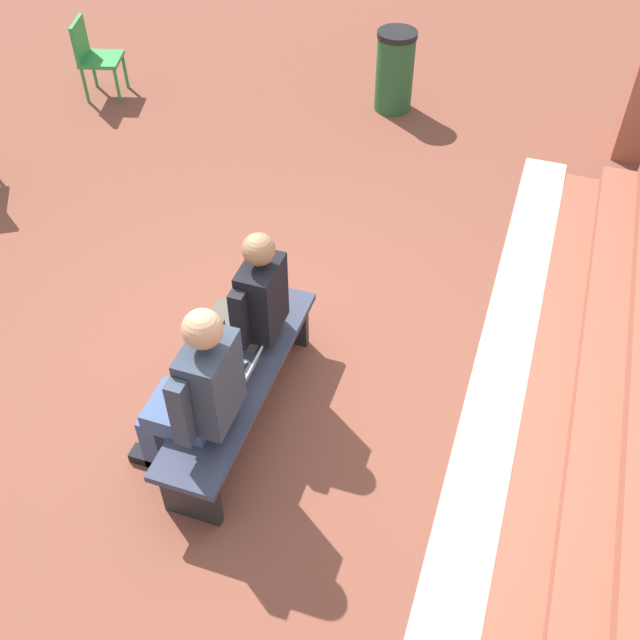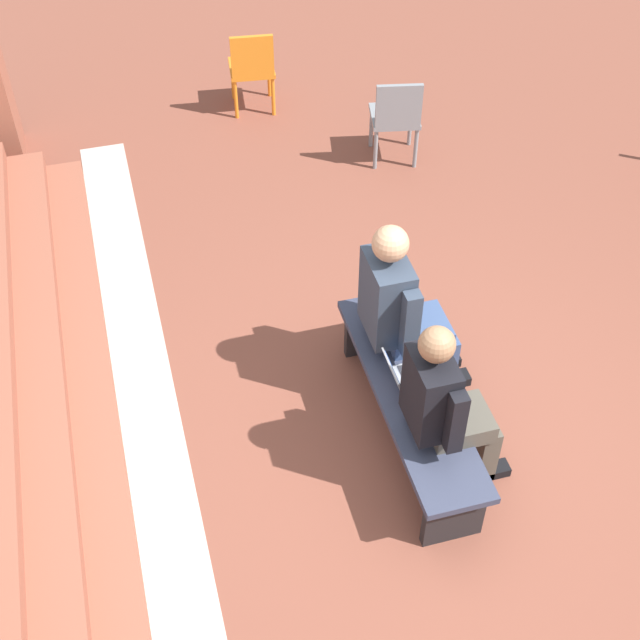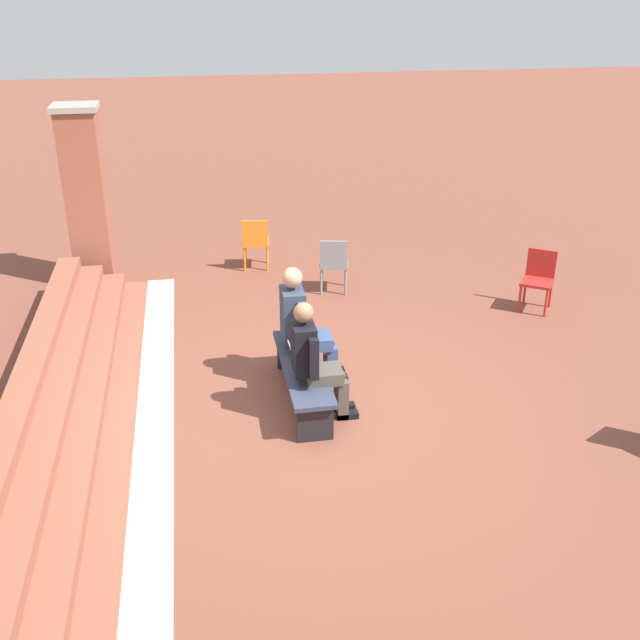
{
  "view_description": "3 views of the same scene",
  "coord_description": "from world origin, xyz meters",
  "px_view_note": "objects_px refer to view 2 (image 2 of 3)",
  "views": [
    {
      "loc": [
        3.17,
        1.5,
        4.14
      ],
      "look_at": [
        0.04,
        0.45,
        0.86
      ],
      "focal_mm": 42.0,
      "sensor_mm": 36.0,
      "label": 1
    },
    {
      "loc": [
        -3.09,
        1.5,
        4.71
      ],
      "look_at": [
        0.81,
        0.43,
        0.69
      ],
      "focal_mm": 50.0,
      "sensor_mm": 36.0,
      "label": 2
    },
    {
      "loc": [
        -6.84,
        1.05,
        4.33
      ],
      "look_at": [
        0.49,
        -0.25,
        0.88
      ],
      "focal_mm": 42.0,
      "sensor_mm": 36.0,
      "label": 3
    }
  ],
  "objects_px": {
    "plastic_chair_by_pillar": "(396,115)",
    "bench": "(410,400)",
    "person_adult": "(402,308)",
    "laptop": "(407,379)",
    "plastic_chair_foreground": "(252,66)",
    "person_student": "(446,403)"
  },
  "relations": [
    {
      "from": "person_adult",
      "to": "laptop",
      "type": "xyz_separation_m",
      "value": [
        -0.38,
        0.08,
        -0.25
      ]
    },
    {
      "from": "person_adult",
      "to": "bench",
      "type": "bearing_deg",
      "value": 170.58
    },
    {
      "from": "person_adult",
      "to": "laptop",
      "type": "relative_size",
      "value": 4.44
    },
    {
      "from": "plastic_chair_foreground",
      "to": "person_student",
      "type": "bearing_deg",
      "value": -177.77
    },
    {
      "from": "plastic_chair_by_pillar",
      "to": "person_student",
      "type": "bearing_deg",
      "value": 165.67
    },
    {
      "from": "bench",
      "to": "laptop",
      "type": "xyz_separation_m",
      "value": [
        0.05,
        0.01,
        0.15
      ]
    },
    {
      "from": "person_student",
      "to": "plastic_chair_foreground",
      "type": "relative_size",
      "value": 1.6
    },
    {
      "from": "laptop",
      "to": "plastic_chair_foreground",
      "type": "height_order",
      "value": "plastic_chair_foreground"
    },
    {
      "from": "bench",
      "to": "plastic_chair_foreground",
      "type": "height_order",
      "value": "plastic_chair_foreground"
    },
    {
      "from": "laptop",
      "to": "plastic_chair_by_pillar",
      "type": "relative_size",
      "value": 0.38
    },
    {
      "from": "person_student",
      "to": "plastic_chair_foreground",
      "type": "height_order",
      "value": "person_student"
    },
    {
      "from": "bench",
      "to": "plastic_chair_foreground",
      "type": "xyz_separation_m",
      "value": [
        4.19,
        0.11,
        0.13
      ]
    },
    {
      "from": "laptop",
      "to": "plastic_chair_foreground",
      "type": "distance_m",
      "value": 4.14
    },
    {
      "from": "plastic_chair_by_pillar",
      "to": "bench",
      "type": "bearing_deg",
      "value": 162.87
    },
    {
      "from": "bench",
      "to": "plastic_chair_by_pillar",
      "type": "distance_m",
      "value": 3.16
    },
    {
      "from": "person_adult",
      "to": "plastic_chair_foreground",
      "type": "xyz_separation_m",
      "value": [
        3.76,
        0.18,
        -0.27
      ]
    },
    {
      "from": "person_student",
      "to": "laptop",
      "type": "xyz_separation_m",
      "value": [
        0.41,
        0.08,
        -0.22
      ]
    },
    {
      "from": "bench",
      "to": "plastic_chair_foreground",
      "type": "distance_m",
      "value": 4.19
    },
    {
      "from": "person_adult",
      "to": "plastic_chair_foreground",
      "type": "bearing_deg",
      "value": 2.77
    },
    {
      "from": "person_student",
      "to": "bench",
      "type": "bearing_deg",
      "value": 10.63
    },
    {
      "from": "bench",
      "to": "person_adult",
      "type": "bearing_deg",
      "value": -9.42
    },
    {
      "from": "person_student",
      "to": "laptop",
      "type": "relative_size",
      "value": 4.19
    }
  ]
}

